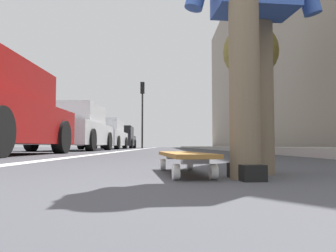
{
  "coord_description": "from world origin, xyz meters",
  "views": [
    {
      "loc": [
        -0.64,
        -0.06,
        0.15
      ],
      "look_at": [
        8.03,
        -0.1,
        0.67
      ],
      "focal_mm": 36.02,
      "sensor_mm": 36.0,
      "label": 1
    }
  ],
  "objects_px": {
    "skateboard": "(184,157)",
    "street_tree_mid": "(251,52)",
    "parked_car_far": "(105,135)",
    "traffic_light": "(142,103)",
    "parked_car_mid": "(74,129)",
    "parked_car_end": "(120,138)"
  },
  "relations": [
    {
      "from": "traffic_light",
      "to": "skateboard",
      "type": "bearing_deg",
      "value": -175.32
    },
    {
      "from": "parked_car_end",
      "to": "street_tree_mid",
      "type": "relative_size",
      "value": 0.99
    },
    {
      "from": "skateboard",
      "to": "parked_car_far",
      "type": "distance_m",
      "value": 15.47
    },
    {
      "from": "parked_car_far",
      "to": "street_tree_mid",
      "type": "relative_size",
      "value": 0.98
    },
    {
      "from": "parked_car_far",
      "to": "street_tree_mid",
      "type": "distance_m",
      "value": 8.33
    },
    {
      "from": "parked_car_far",
      "to": "parked_car_end",
      "type": "bearing_deg",
      "value": 0.76
    },
    {
      "from": "skateboard",
      "to": "street_tree_mid",
      "type": "bearing_deg",
      "value": -16.18
    },
    {
      "from": "parked_car_mid",
      "to": "parked_car_end",
      "type": "relative_size",
      "value": 0.92
    },
    {
      "from": "parked_car_far",
      "to": "street_tree_mid",
      "type": "xyz_separation_m",
      "value": [
        -4.78,
        -6.19,
        2.88
      ]
    },
    {
      "from": "skateboard",
      "to": "parked_car_far",
      "type": "bearing_deg",
      "value": 11.91
    },
    {
      "from": "skateboard",
      "to": "traffic_light",
      "type": "distance_m",
      "value": 21.8
    },
    {
      "from": "parked_car_mid",
      "to": "skateboard",
      "type": "bearing_deg",
      "value": -161.3
    },
    {
      "from": "parked_car_mid",
      "to": "traffic_light",
      "type": "bearing_deg",
      "value": -6.36
    },
    {
      "from": "parked_car_far",
      "to": "parked_car_end",
      "type": "relative_size",
      "value": 0.99
    },
    {
      "from": "skateboard",
      "to": "traffic_light",
      "type": "bearing_deg",
      "value": 4.68
    },
    {
      "from": "traffic_light",
      "to": "street_tree_mid",
      "type": "bearing_deg",
      "value": -156.92
    },
    {
      "from": "parked_car_end",
      "to": "street_tree_mid",
      "type": "height_order",
      "value": "street_tree_mid"
    },
    {
      "from": "parked_car_end",
      "to": "traffic_light",
      "type": "relative_size",
      "value": 1.0
    },
    {
      "from": "parked_car_mid",
      "to": "parked_car_end",
      "type": "xyz_separation_m",
      "value": [
        11.81,
        0.14,
        -0.01
      ]
    },
    {
      "from": "parked_car_end",
      "to": "traffic_light",
      "type": "xyz_separation_m",
      "value": [
        0.46,
        -1.51,
        2.46
      ]
    },
    {
      "from": "skateboard",
      "to": "parked_car_far",
      "type": "relative_size",
      "value": 0.19
    },
    {
      "from": "skateboard",
      "to": "street_tree_mid",
      "type": "relative_size",
      "value": 0.19
    }
  ]
}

